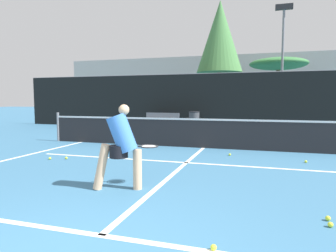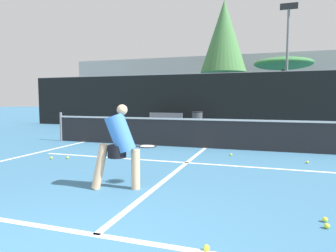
% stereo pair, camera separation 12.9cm
% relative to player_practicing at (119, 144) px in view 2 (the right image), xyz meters
% --- Properties ---
extents(court_baseline_near, '(11.00, 0.10, 0.01)m').
position_rel_player_practicing_xyz_m(court_baseline_near, '(0.56, -1.70, -0.79)').
color(court_baseline_near, white).
rests_on(court_baseline_near, ground).
extents(court_service_line, '(8.25, 0.10, 0.01)m').
position_rel_player_practicing_xyz_m(court_service_line, '(0.56, 2.45, -0.79)').
color(court_service_line, white).
rests_on(court_service_line, ground).
extents(court_center_mark, '(0.10, 6.50, 0.01)m').
position_rel_player_practicing_xyz_m(court_center_mark, '(0.56, 1.55, -0.79)').
color(court_center_mark, white).
rests_on(court_center_mark, ground).
extents(court_sideline_left, '(0.10, 7.50, 0.01)m').
position_rel_player_practicing_xyz_m(court_sideline_left, '(-3.95, 1.55, -0.79)').
color(court_sideline_left, white).
rests_on(court_sideline_left, ground).
extents(net, '(11.09, 0.09, 1.07)m').
position_rel_player_practicing_xyz_m(net, '(0.56, 4.80, -0.28)').
color(net, slate).
rests_on(net, ground).
extents(fence_back, '(24.00, 0.06, 2.93)m').
position_rel_player_practicing_xyz_m(fence_back, '(0.56, 11.06, 0.66)').
color(fence_back, black).
rests_on(fence_back, ground).
extents(player_practicing, '(1.08, 0.83, 1.48)m').
position_rel_player_practicing_xyz_m(player_practicing, '(0.00, 0.00, 0.00)').
color(player_practicing, '#DBAD84').
rests_on(player_practicing, ground).
extents(tennis_ball_scattered_0, '(0.07, 0.07, 0.07)m').
position_rel_player_practicing_xyz_m(tennis_ball_scattered_0, '(3.13, -0.68, -0.76)').
color(tennis_ball_scattered_0, '#D1E033').
rests_on(tennis_ball_scattered_0, ground).
extents(tennis_ball_scattered_2, '(0.07, 0.07, 0.07)m').
position_rel_player_practicing_xyz_m(tennis_ball_scattered_2, '(-2.54, 1.95, -0.76)').
color(tennis_ball_scattered_2, '#D1E033').
rests_on(tennis_ball_scattered_2, ground).
extents(tennis_ball_scattered_3, '(0.07, 0.07, 0.07)m').
position_rel_player_practicing_xyz_m(tennis_ball_scattered_3, '(1.85, -1.66, -0.76)').
color(tennis_ball_scattered_3, '#D1E033').
rests_on(tennis_ball_scattered_3, ground).
extents(tennis_ball_scattered_4, '(0.07, 0.07, 0.07)m').
position_rel_player_practicing_xyz_m(tennis_ball_scattered_4, '(-2.92, 1.78, -0.76)').
color(tennis_ball_scattered_4, '#D1E033').
rests_on(tennis_ball_scattered_4, ground).
extents(tennis_ball_scattered_6, '(0.07, 0.07, 0.07)m').
position_rel_player_practicing_xyz_m(tennis_ball_scattered_6, '(3.38, 3.29, -0.76)').
color(tennis_ball_scattered_6, '#D1E033').
rests_on(tennis_ball_scattered_6, ground).
extents(tennis_ball_scattered_7, '(0.07, 0.07, 0.07)m').
position_rel_player_practicing_xyz_m(tennis_ball_scattered_7, '(1.50, 3.70, -0.76)').
color(tennis_ball_scattered_7, '#D1E033').
rests_on(tennis_ball_scattered_7, ground).
extents(tennis_ball_scattered_8, '(0.07, 0.07, 0.07)m').
position_rel_player_practicing_xyz_m(tennis_ball_scattered_8, '(3.14, -0.47, -0.76)').
color(tennis_ball_scattered_8, '#D1E033').
rests_on(tennis_ball_scattered_8, ground).
extents(courtside_bench, '(1.88, 0.50, 0.86)m').
position_rel_player_practicing_xyz_m(courtside_bench, '(-2.60, 10.10, -0.31)').
color(courtside_bench, slate).
rests_on(courtside_bench, ground).
extents(trash_bin, '(0.55, 0.55, 0.96)m').
position_rel_player_practicing_xyz_m(trash_bin, '(-0.89, 10.10, -0.31)').
color(trash_bin, '#3F3F42').
rests_on(trash_bin, ground).
extents(parked_car, '(1.81, 4.23, 1.46)m').
position_rel_player_practicing_xyz_m(parked_car, '(2.81, 14.60, -0.17)').
color(parked_car, navy).
rests_on(parked_car, ground).
extents(floodlight_mast, '(1.10, 0.24, 7.80)m').
position_rel_player_practicing_xyz_m(floodlight_mast, '(3.62, 16.98, 4.23)').
color(floodlight_mast, slate).
rests_on(floodlight_mast, ground).
extents(tree_west, '(2.99, 2.99, 7.98)m').
position_rel_player_practicing_xyz_m(tree_west, '(-0.37, 15.46, 4.83)').
color(tree_west, brown).
rests_on(tree_west, ground).
extents(tree_mid, '(4.28, 4.28, 4.69)m').
position_rel_player_practicing_xyz_m(tree_mid, '(3.51, 19.79, 3.41)').
color(tree_mid, brown).
rests_on(tree_mid, ground).
extents(building_far, '(36.00, 2.40, 5.72)m').
position_rel_player_practicing_xyz_m(building_far, '(0.56, 25.37, 2.07)').
color(building_far, '#B2ADA3').
rests_on(building_far, ground).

